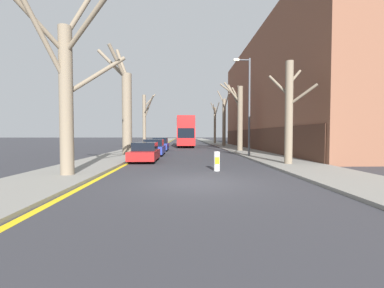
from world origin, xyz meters
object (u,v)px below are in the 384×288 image
street_tree_left_2 (145,120)px  street_tree_right_2 (224,120)px  street_tree_right_0 (289,109)px  parked_car_1 (154,148)px  parked_car_2 (160,145)px  lamp_post (248,102)px  parked_car_0 (145,152)px  street_tree_left_0 (67,87)px  street_tree_right_3 (215,123)px  street_tree_left_1 (126,107)px  street_tree_right_1 (239,114)px  double_decker_bus (186,130)px  traffic_bollard (217,161)px

street_tree_left_2 → street_tree_right_2: size_ratio=0.79×
street_tree_right_0 → parked_car_1: (-8.95, 7.90, -2.69)m
street_tree_left_2 → street_tree_right_0: street_tree_left_2 is taller
parked_car_2 → lamp_post: (7.96, -8.47, 3.80)m
parked_car_0 → parked_car_2: 11.67m
street_tree_left_0 → street_tree_right_0: bearing=19.4°
street_tree_right_3 → parked_car_2: (-8.79, -20.70, -3.36)m
street_tree_left_1 → street_tree_right_2: bearing=55.6°
street_tree_right_1 → street_tree_right_3: (0.09, 22.24, -0.04)m
street_tree_right_3 → parked_car_2: bearing=-113.0°
double_decker_bus → parked_car_0: double_decker_bus is taller
street_tree_left_2 → lamp_post: lamp_post is taller
parked_car_1 → traffic_bollard: size_ratio=4.09×
parked_car_0 → street_tree_right_1: bearing=49.4°
parked_car_2 → lamp_post: size_ratio=0.51×
street_tree_right_2 → parked_car_0: (-8.82, -21.23, -3.48)m
street_tree_right_1 → lamp_post: bearing=-96.0°
double_decker_bus → parked_car_2: double_decker_bus is taller
street_tree_right_2 → street_tree_right_0: bearing=-89.7°
lamp_post → parked_car_0: bearing=-158.1°
double_decker_bus → traffic_bollard: (1.36, -26.68, -2.00)m
street_tree_right_2 → traffic_bollard: size_ratio=9.12×
double_decker_bus → parked_car_1: 16.96m
street_tree_right_2 → parked_car_0: bearing=-112.6°
street_tree_right_0 → parked_car_0: street_tree_right_0 is taller
street_tree_left_1 → parked_car_2: (2.39, 6.82, -3.52)m
traffic_bollard → street_tree_left_2: bearing=108.6°
street_tree_right_2 → street_tree_right_3: 11.15m
street_tree_right_3 → parked_car_0: bearing=-105.2°
double_decker_bus → traffic_bollard: 26.79m
street_tree_right_3 → street_tree_left_1: bearing=-112.1°
street_tree_left_0 → traffic_bollard: bearing=14.9°
street_tree_left_1 → street_tree_right_1: (11.08, 5.28, -0.12)m
parked_car_2 → lamp_post: 12.23m
street_tree_left_0 → traffic_bollard: size_ratio=8.75×
street_tree_left_1 → parked_car_0: bearing=-63.8°
street_tree_left_1 → parked_car_0: 6.49m
street_tree_left_2 → lamp_post: size_ratio=0.88×
street_tree_left_0 → street_tree_right_0: street_tree_left_0 is taller
street_tree_right_3 → traffic_bollard: 37.62m
street_tree_right_3 → parked_car_1: 28.69m
parked_car_2 → lamp_post: bearing=-46.8°
street_tree_left_1 → parked_car_0: street_tree_left_1 is taller
street_tree_left_0 → double_decker_bus: street_tree_left_0 is taller
street_tree_left_1 → parked_car_2: 8.03m
traffic_bollard → parked_car_0: bearing=132.1°
street_tree_right_2 → street_tree_right_3: bearing=90.2°
street_tree_left_0 → lamp_post: street_tree_left_0 is taller
street_tree_left_1 → lamp_post: size_ratio=1.18×
street_tree_left_1 → street_tree_right_0: street_tree_left_1 is taller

